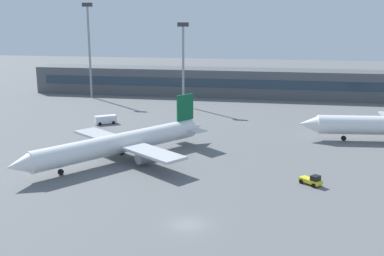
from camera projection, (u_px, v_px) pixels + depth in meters
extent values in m
plane|color=slate|center=(223.00, 143.00, 98.09)|extent=(400.00, 400.00, 0.00)
cube|color=#4C5156|center=(244.00, 83.00, 154.88)|extent=(142.19, 12.00, 9.00)
cube|color=#263847|center=(243.00, 84.00, 148.98)|extent=(135.08, 0.16, 2.80)
cylinder|color=white|center=(121.00, 143.00, 86.00)|extent=(23.89, 30.48, 3.71)
cone|color=white|center=(19.00, 165.00, 73.16)|extent=(5.26, 5.38, 3.53)
cone|color=white|center=(195.00, 127.00, 98.73)|extent=(4.30, 4.53, 2.60)
cube|color=#0C5933|center=(185.00, 107.00, 95.70)|extent=(2.84, 3.67, 5.37)
cube|color=silver|center=(186.00, 128.00, 96.91)|extent=(9.48, 8.01, 0.23)
cube|color=silver|center=(125.00, 144.00, 86.72)|extent=(26.35, 21.19, 0.49)
cylinder|color=gray|center=(108.00, 145.00, 91.19)|extent=(3.43, 3.67, 1.95)
cylinder|color=gray|center=(145.00, 157.00, 82.90)|extent=(3.43, 3.67, 1.95)
cylinder|color=black|center=(61.00, 172.00, 78.43)|extent=(0.89, 1.02, 0.98)
cylinder|color=black|center=(122.00, 152.00, 89.74)|extent=(0.89, 1.02, 0.98)
cylinder|color=black|center=(138.00, 158.00, 86.15)|extent=(0.89, 1.02, 0.98)
cone|color=white|center=(309.00, 124.00, 99.87)|extent=(4.79, 4.25, 3.82)
cylinder|color=black|center=(344.00, 138.00, 100.00)|extent=(1.10, 0.53, 1.06)
cube|color=yellow|center=(310.00, 181.00, 73.80)|extent=(3.70, 3.49, 0.60)
cube|color=black|center=(315.00, 178.00, 72.96)|extent=(1.75, 1.78, 0.90)
cylinder|color=black|center=(314.00, 186.00, 72.48)|extent=(0.69, 0.65, 0.70)
cylinder|color=black|center=(320.00, 183.00, 73.43)|extent=(0.69, 0.65, 0.70)
cylinder|color=black|center=(301.00, 182.00, 74.30)|extent=(0.69, 0.65, 0.70)
cylinder|color=black|center=(307.00, 179.00, 75.25)|extent=(0.69, 0.65, 0.70)
cube|color=white|center=(106.00, 119.00, 115.51)|extent=(5.41, 4.62, 1.90)
cube|color=#1E2633|center=(113.00, 117.00, 116.21)|extent=(1.22, 1.65, 0.70)
cylinder|color=black|center=(113.00, 123.00, 115.48)|extent=(0.78, 0.67, 0.76)
cylinder|color=black|center=(111.00, 121.00, 117.28)|extent=(0.78, 0.67, 0.76)
cylinder|color=black|center=(100.00, 124.00, 114.09)|extent=(0.78, 0.67, 0.76)
cylinder|color=black|center=(98.00, 122.00, 115.89)|extent=(0.78, 0.67, 0.76)
cylinder|color=gray|center=(183.00, 67.00, 135.82)|extent=(0.70, 0.70, 23.11)
cube|color=#333338|center=(183.00, 24.00, 132.99)|extent=(3.20, 0.80, 1.20)
cylinder|color=gray|center=(90.00, 53.00, 150.20)|extent=(0.70, 0.70, 28.94)
cube|color=#333338|center=(87.00, 5.00, 146.69)|extent=(3.20, 0.80, 1.20)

